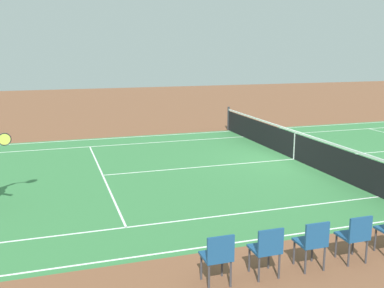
# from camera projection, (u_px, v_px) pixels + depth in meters

# --- Properties ---
(ground_plane) EXTENTS (60.00, 60.00, 0.00)m
(ground_plane) POSITION_uv_depth(u_px,v_px,m) (294.00, 159.00, 15.00)
(ground_plane) COLOR brown
(court_slab) EXTENTS (24.20, 11.40, 0.00)m
(court_slab) POSITION_uv_depth(u_px,v_px,m) (294.00, 159.00, 15.00)
(court_slab) COLOR #387A42
(court_slab) RESTS_ON ground_plane
(court_line_markings) EXTENTS (23.85, 11.05, 0.01)m
(court_line_markings) POSITION_uv_depth(u_px,v_px,m) (294.00, 159.00, 15.00)
(court_line_markings) COLOR white
(court_line_markings) RESTS_ON ground_plane
(tennis_net) EXTENTS (0.10, 11.70, 1.08)m
(tennis_net) POSITION_uv_depth(u_px,v_px,m) (295.00, 145.00, 14.90)
(tennis_net) COLOR #2D2D33
(tennis_net) RESTS_ON ground_plane
(spectator_chair_3) EXTENTS (0.44, 0.44, 0.88)m
(spectator_chair_3) POSITION_uv_depth(u_px,v_px,m) (355.00, 235.00, 7.64)
(spectator_chair_3) COLOR #38383D
(spectator_chair_3) RESTS_ON ground_plane
(spectator_chair_4) EXTENTS (0.44, 0.44, 0.88)m
(spectator_chair_4) POSITION_uv_depth(u_px,v_px,m) (313.00, 241.00, 7.38)
(spectator_chair_4) COLOR #38383D
(spectator_chair_4) RESTS_ON ground_plane
(spectator_chair_5) EXTENTS (0.44, 0.44, 0.88)m
(spectator_chair_5) POSITION_uv_depth(u_px,v_px,m) (267.00, 248.00, 7.13)
(spectator_chair_5) COLOR #38383D
(spectator_chair_5) RESTS_ON ground_plane
(spectator_chair_6) EXTENTS (0.44, 0.44, 0.88)m
(spectator_chair_6) POSITION_uv_depth(u_px,v_px,m) (218.00, 255.00, 6.87)
(spectator_chair_6) COLOR #38383D
(spectator_chair_6) RESTS_ON ground_plane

